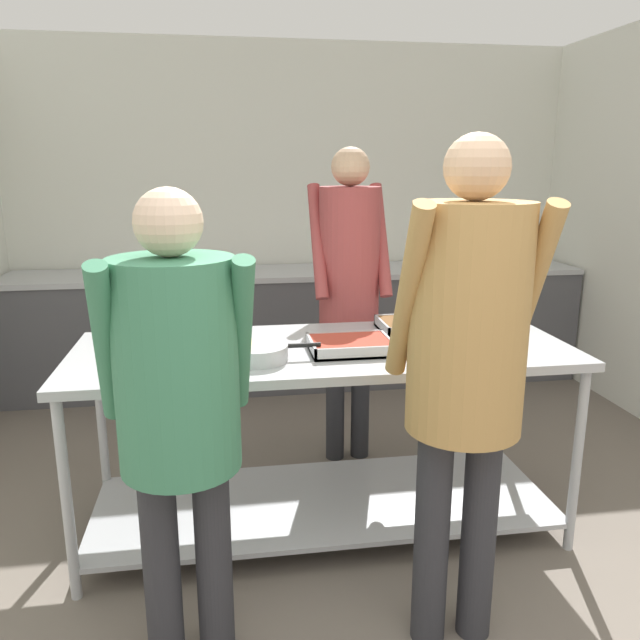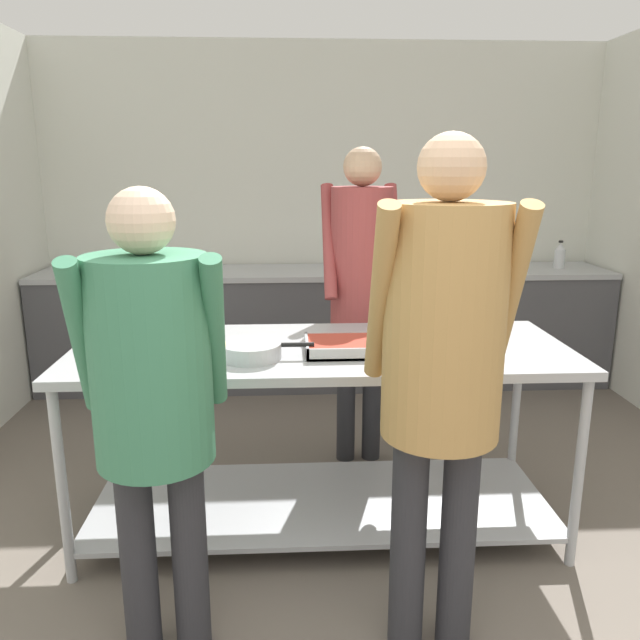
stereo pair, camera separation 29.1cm
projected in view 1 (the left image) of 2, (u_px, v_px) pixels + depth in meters
name	position (u px, v px, depth m)	size (l,w,h in m)	color
wall_rear	(293.00, 213.00, 5.10)	(4.58, 0.06, 2.65)	silver
back_counter	(300.00, 327.00, 4.96)	(4.42, 0.65, 0.91)	#4C4C51
serving_counter	(323.00, 407.00, 2.91)	(2.25, 0.85, 0.90)	#ADAFB5
plate_stack	(167.00, 365.00, 2.48)	(0.26, 0.26, 0.06)	white
sauce_pan	(258.00, 352.00, 2.62)	(0.40, 0.26, 0.07)	#ADAFB5
serving_tray_vegetables	(350.00, 345.00, 2.76)	(0.36, 0.28, 0.05)	#ADAFB5
serving_tray_roast	(428.00, 325.00, 3.12)	(0.48, 0.29, 0.05)	#ADAFB5
guest_serving_left	(466.00, 348.00, 2.07)	(0.49, 0.39, 1.81)	#2D2D33
guest_serving_right	(178.00, 391.00, 1.99)	(0.51, 0.39, 1.65)	#2D2D33
cook_behind_counter	(349.00, 272.00, 3.49)	(0.44, 0.35, 1.80)	#2D2D33
water_bottle	(524.00, 253.00, 5.09)	(0.08, 0.08, 0.22)	silver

